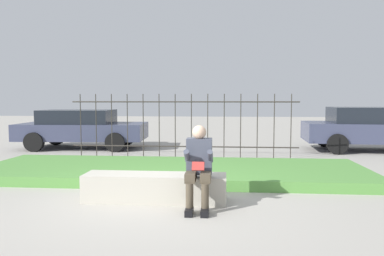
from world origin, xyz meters
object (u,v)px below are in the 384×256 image
Objects in this scene: stone_bench at (155,189)px; car_parked_right at (373,128)px; car_parked_left at (82,128)px; person_seated_reader at (199,164)px.

stone_bench is 0.52× the size of car_parked_right.
car_parked_left is at bearing 120.18° from stone_bench.
person_seated_reader reaches higher than stone_bench.
car_parked_left reaches higher than stone_bench.
car_parked_right is 9.42m from car_parked_left.
car_parked_left is at bearing -176.13° from car_parked_right.
person_seated_reader is (0.72, -0.30, 0.48)m from stone_bench.
car_parked_right reaches higher than person_seated_reader.
car_parked_right is (5.05, 6.67, 0.07)m from person_seated_reader.
stone_bench is 7.27m from car_parked_left.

